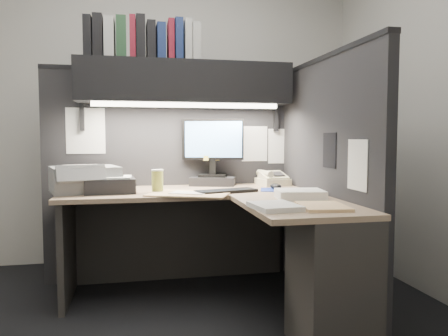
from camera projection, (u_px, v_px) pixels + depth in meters
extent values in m
plane|color=black|center=(180.00, 325.00, 2.56)|extent=(3.50, 3.50, 0.00)
cube|color=beige|center=(162.00, 110.00, 3.93)|extent=(3.50, 0.04, 2.70)
cube|color=beige|center=(245.00, 28.00, 1.00)|extent=(3.50, 0.04, 2.70)
cube|color=black|center=(171.00, 176.00, 3.42)|extent=(1.90, 0.06, 1.60)
cube|color=black|center=(325.00, 183.00, 2.88)|extent=(0.06, 1.50, 1.60)
cube|color=#967F5F|center=(185.00, 192.00, 3.08)|extent=(1.70, 0.68, 0.03)
cube|color=#967F5F|center=(299.00, 206.00, 2.44)|extent=(0.60, 0.85, 0.03)
cube|color=#2C2927|center=(181.00, 234.00, 3.40)|extent=(1.61, 0.02, 0.70)
cube|color=#2C2927|center=(67.00, 249.00, 2.94)|extent=(0.04, 0.61, 0.70)
cube|color=#2C2927|center=(332.00, 282.00, 2.27)|extent=(0.38, 0.40, 0.70)
cube|color=black|center=(185.00, 83.00, 3.21)|extent=(1.55, 0.34, 0.30)
cylinder|color=white|center=(187.00, 105.00, 3.09)|extent=(1.32, 0.04, 0.04)
cube|color=black|center=(213.00, 181.00, 3.38)|extent=(0.39, 0.30, 0.07)
cube|color=black|center=(213.00, 167.00, 3.37)|extent=(0.06, 0.05, 0.11)
cube|color=black|center=(213.00, 139.00, 3.35)|extent=(0.46, 0.17, 0.31)
cube|color=#6FACF4|center=(213.00, 139.00, 3.33)|extent=(0.42, 0.13, 0.28)
cube|color=black|center=(226.00, 191.00, 2.93)|extent=(0.44, 0.25, 0.02)
cube|color=navy|center=(277.00, 190.00, 3.07)|extent=(0.28, 0.27, 0.00)
ellipsoid|color=black|center=(276.00, 186.00, 3.09)|extent=(0.08, 0.12, 0.04)
cube|color=beige|center=(273.00, 180.00, 3.38)|extent=(0.24, 0.25, 0.09)
cylinder|color=#D3D455|center=(157.00, 182.00, 2.94)|extent=(0.09, 0.09, 0.15)
cube|color=gray|center=(85.00, 179.00, 2.98)|extent=(0.51, 0.47, 0.17)
cube|color=black|center=(110.00, 185.00, 2.93)|extent=(0.34, 0.29, 0.10)
cube|color=#D8AF79|center=(189.00, 194.00, 2.84)|extent=(0.60, 0.51, 0.01)
cube|color=white|center=(300.00, 194.00, 2.64)|extent=(0.31, 0.27, 0.05)
cube|color=white|center=(275.00, 206.00, 2.26)|extent=(0.24, 0.29, 0.03)
cube|color=#D8AF79|center=(323.00, 206.00, 2.29)|extent=(0.27, 0.32, 0.02)
cube|color=black|center=(89.00, 39.00, 3.04)|extent=(0.06, 0.22, 0.28)
cube|color=black|center=(98.00, 38.00, 3.07)|extent=(0.07, 0.22, 0.30)
cube|color=#B6B7B2|center=(110.00, 40.00, 3.09)|extent=(0.07, 0.22, 0.28)
cube|color=#224428|center=(121.00, 40.00, 3.11)|extent=(0.07, 0.22, 0.29)
cube|color=maroon|center=(133.00, 40.00, 3.12)|extent=(0.05, 0.22, 0.30)
cube|color=black|center=(140.00, 39.00, 3.13)|extent=(0.06, 0.22, 0.31)
cube|color=black|center=(151.00, 42.00, 3.15)|extent=(0.06, 0.22, 0.27)
cube|color=navy|center=(161.00, 44.00, 3.17)|extent=(0.06, 0.22, 0.26)
cube|color=maroon|center=(171.00, 42.00, 3.18)|extent=(0.04, 0.22, 0.29)
cube|color=navy|center=(178.00, 42.00, 3.18)|extent=(0.06, 0.22, 0.30)
cube|color=#B6B7B2|center=(187.00, 42.00, 3.19)|extent=(0.05, 0.22, 0.30)
cube|color=#B6B7B2|center=(195.00, 44.00, 3.20)|extent=(0.06, 0.22, 0.27)
cube|color=white|center=(255.00, 144.00, 3.50)|extent=(0.21, 0.00, 0.28)
cube|color=white|center=(281.00, 146.00, 3.55)|extent=(0.21, 0.00, 0.28)
cube|color=white|center=(86.00, 131.00, 3.23)|extent=(0.28, 0.00, 0.34)
cube|color=black|center=(329.00, 150.00, 2.72)|extent=(0.00, 0.18, 0.22)
cube|color=white|center=(357.00, 165.00, 2.39)|extent=(0.00, 0.21, 0.28)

